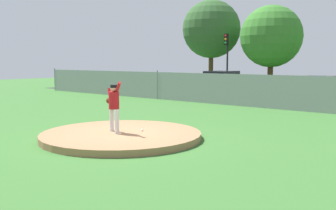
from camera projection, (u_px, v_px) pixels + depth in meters
ground_plane at (225, 117)px, 16.45m from camera, size 80.00×80.00×0.00m
asphalt_strip at (302, 101)px, 22.89m from camera, size 44.00×7.00×0.01m
pitchers_mound at (121, 135)px, 11.89m from camera, size 4.91×4.91×0.20m
pitcher_youth at (114, 103)px, 11.76m from camera, size 0.79×0.34×1.57m
baseball at (142, 130)px, 12.06m from camera, size 0.07×0.07×0.07m
chainlink_fence at (268, 92)px, 19.38m from camera, size 37.43×0.07×1.80m
parked_car_burgundy at (316, 90)px, 21.81m from camera, size 1.91×4.18×1.54m
parked_car_silver at (221, 84)px, 26.83m from camera, size 1.87×4.14×1.70m
traffic_cone_orange at (180, 88)px, 30.19m from camera, size 0.40×0.40×0.55m
traffic_light_near at (227, 52)px, 31.00m from camera, size 0.28×0.46×4.56m
tree_slender_far at (211, 29)px, 38.02m from camera, size 5.70×5.70×8.37m
tree_broad_right at (271, 36)px, 34.36m from camera, size 5.51×5.51×7.33m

